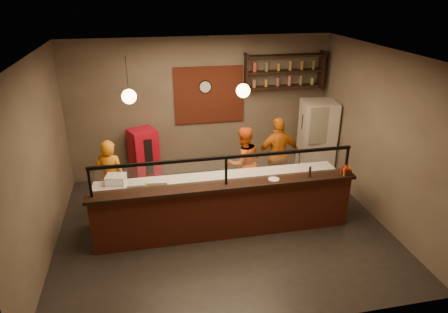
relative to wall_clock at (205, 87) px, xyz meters
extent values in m
plane|color=black|center=(-0.10, -2.46, -2.10)|extent=(6.00, 6.00, 0.00)
plane|color=#372D2A|center=(-0.10, -2.46, 1.10)|extent=(6.00, 6.00, 0.00)
plane|color=#716253|center=(-0.10, 0.04, -0.50)|extent=(6.00, 0.00, 6.00)
plane|color=#716253|center=(-3.10, -2.46, -0.50)|extent=(0.00, 5.00, 5.00)
plane|color=#716253|center=(2.90, -2.46, -0.50)|extent=(0.00, 5.00, 5.00)
plane|color=#716253|center=(-0.10, -4.96, -0.50)|extent=(6.00, 0.00, 6.00)
cube|color=maroon|center=(0.10, 0.01, -0.20)|extent=(1.60, 0.04, 1.30)
cube|color=maroon|center=(-0.10, -2.76, -1.60)|extent=(4.60, 0.25, 1.00)
cube|color=black|center=(-0.10, -2.76, -1.07)|extent=(4.70, 0.37, 0.06)
cube|color=gray|center=(-0.10, -2.26, -1.68)|extent=(4.60, 0.75, 0.85)
cube|color=white|center=(-0.10, -2.26, -1.23)|extent=(4.60, 0.75, 0.05)
cube|color=white|center=(-0.10, -2.76, -0.79)|extent=(4.40, 0.02, 0.50)
cube|color=black|center=(-0.10, -2.76, -0.54)|extent=(4.50, 0.05, 0.05)
cube|color=black|center=(-2.32, -2.76, -0.79)|extent=(0.04, 0.04, 0.50)
cube|color=black|center=(-0.10, -2.76, -0.79)|extent=(0.04, 0.04, 0.50)
cube|color=black|center=(2.12, -2.76, -0.79)|extent=(0.04, 0.04, 0.50)
cube|color=black|center=(1.80, -0.14, -0.05)|extent=(1.80, 0.28, 0.04)
cube|color=black|center=(1.80, -0.14, 0.30)|extent=(1.80, 0.28, 0.04)
cube|color=black|center=(1.80, -0.14, 0.65)|extent=(1.80, 0.28, 0.04)
cube|color=black|center=(0.90, -0.14, 0.30)|extent=(0.04, 0.28, 0.85)
cube|color=black|center=(2.70, -0.14, 0.30)|extent=(0.04, 0.28, 0.85)
cylinder|color=black|center=(0.00, 0.00, 0.00)|extent=(0.30, 0.04, 0.30)
cylinder|color=black|center=(-1.60, -2.26, 0.80)|extent=(0.01, 0.01, 0.60)
sphere|color=#E6B67F|center=(-1.60, -2.26, 0.45)|extent=(0.24, 0.24, 0.24)
cylinder|color=black|center=(0.30, -2.26, 0.80)|extent=(0.01, 0.01, 0.60)
sphere|color=#E6B67F|center=(0.30, -2.26, 0.45)|extent=(0.24, 0.24, 0.24)
imported|color=orange|center=(-2.11, -1.50, -1.33)|extent=(0.64, 0.50, 1.55)
imported|color=#D85614|center=(0.56, -1.37, -1.32)|extent=(0.89, 0.78, 1.56)
imported|color=#C66312|center=(1.37, -1.25, -1.26)|extent=(1.00, 0.44, 1.68)
cube|color=beige|center=(2.50, -0.66, -1.20)|extent=(0.84, 0.80, 1.80)
cube|color=#B50C1F|center=(-1.47, -0.31, -1.45)|extent=(0.71, 0.68, 1.29)
cylinder|color=beige|center=(0.98, -2.22, -1.19)|extent=(0.47, 0.47, 0.01)
cube|color=silver|center=(-1.24, -2.36, -1.12)|extent=(0.35, 0.29, 0.16)
cube|color=white|center=(-1.98, -2.05, -1.12)|extent=(0.38, 0.33, 0.17)
cube|color=silver|center=(-1.61, -2.38, -1.12)|extent=(0.32, 0.26, 0.15)
cylinder|color=yellow|center=(-1.42, -2.26, -1.17)|extent=(0.38, 0.08, 0.07)
cube|color=black|center=(2.10, -2.83, -0.99)|extent=(0.21, 0.18, 0.10)
cylinder|color=black|center=(1.42, -2.78, -0.94)|extent=(0.04, 0.04, 0.20)
cylinder|color=silver|center=(0.76, -2.77, -1.03)|extent=(0.23, 0.23, 0.01)
camera|label=1|loc=(-1.37, -8.73, 2.12)|focal=32.00mm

